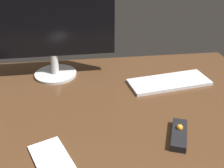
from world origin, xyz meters
TOP-DOWN VIEW (x-y plane):
  - desk at (0.00, 0.00)cm, footprint 140.00×84.00cm
  - monitor at (-20.14, 24.96)cm, footprint 56.48×19.76cm
  - keyboard at (31.20, 10.10)cm, footprint 38.06×19.49cm
  - media_remote at (22.99, -26.59)cm, footprint 10.13×15.95cm
  - notepad at (-18.96, -31.23)cm, footprint 15.45×18.77cm

SIDE VIEW (x-z plane):
  - desk at x=0.00cm, z-range 0.00..2.00cm
  - notepad at x=-18.96cm, z-range 2.00..2.80cm
  - keyboard at x=31.20cm, z-range 2.00..3.41cm
  - media_remote at x=22.99cm, z-range 1.35..5.19cm
  - monitor at x=-20.14cm, z-range 4.84..44.26cm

